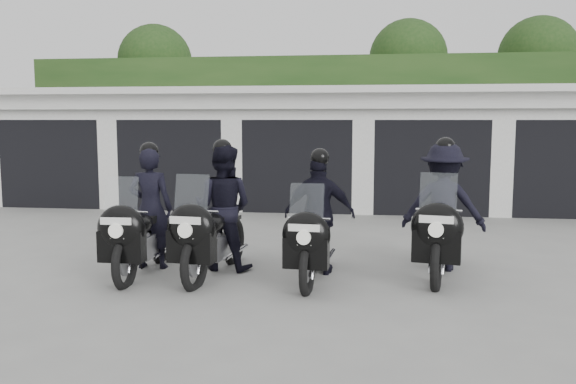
# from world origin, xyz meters

# --- Properties ---
(ground) EXTENTS (80.00, 80.00, 0.00)m
(ground) POSITION_xyz_m (0.00, 0.00, 0.00)
(ground) COLOR gray
(ground) RESTS_ON ground
(garage_block) EXTENTS (16.40, 6.80, 2.96)m
(garage_block) POSITION_xyz_m (-0.00, 8.06, 1.42)
(garage_block) COLOR white
(garage_block) RESTS_ON ground
(background_vegetation) EXTENTS (20.00, 3.90, 5.80)m
(background_vegetation) POSITION_xyz_m (0.37, 12.92, 2.77)
(background_vegetation) COLOR #1B3814
(background_vegetation) RESTS_ON ground
(police_bike_a) EXTENTS (0.68, 2.23, 1.94)m
(police_bike_a) POSITION_xyz_m (-1.49, -0.45, 0.77)
(police_bike_a) COLOR black
(police_bike_a) RESTS_ON ground
(police_bike_b) EXTENTS (0.98, 2.28, 1.99)m
(police_bike_b) POSITION_xyz_m (-0.44, -0.28, 0.84)
(police_bike_b) COLOR black
(police_bike_b) RESTS_ON ground
(police_bike_c) EXTENTS (1.05, 2.14, 1.86)m
(police_bike_c) POSITION_xyz_m (1.00, -0.34, 0.79)
(police_bike_c) COLOR black
(police_bike_c) RESTS_ON ground
(police_bike_d) EXTENTS (1.30, 2.30, 2.02)m
(police_bike_d) POSITION_xyz_m (2.77, 0.16, 0.86)
(police_bike_d) COLOR black
(police_bike_d) RESTS_ON ground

